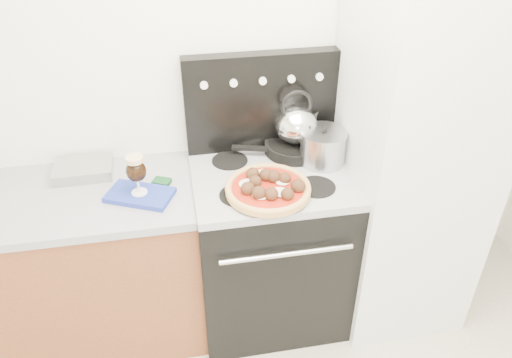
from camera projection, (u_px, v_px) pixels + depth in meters
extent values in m
cube|color=white|center=(243.00, 84.00, 2.47)|extent=(3.50, 0.01, 2.50)
cube|color=brown|center=(55.00, 273.00, 2.52)|extent=(1.45, 0.60, 0.86)
cube|color=#9C9CA6|center=(33.00, 202.00, 2.27)|extent=(1.48, 0.63, 0.04)
cube|color=black|center=(270.00, 249.00, 2.66)|extent=(0.76, 0.65, 0.88)
cube|color=#ADADB2|center=(271.00, 177.00, 2.41)|extent=(0.76, 0.65, 0.04)
cube|color=black|center=(261.00, 102.00, 2.48)|extent=(0.76, 0.08, 0.50)
cube|color=silver|center=(411.00, 157.00, 2.46)|extent=(0.64, 0.68, 1.90)
cube|color=silver|center=(83.00, 169.00, 2.41)|extent=(0.28, 0.21, 0.06)
cube|color=#2336A2|center=(140.00, 195.00, 2.26)|extent=(0.33, 0.27, 0.02)
cylinder|color=black|center=(268.00, 193.00, 2.25)|extent=(0.39, 0.39, 0.01)
cylinder|color=black|center=(295.00, 147.00, 2.55)|extent=(0.38, 0.38, 0.06)
cylinder|color=#AEADB5|center=(323.00, 148.00, 2.44)|extent=(0.24, 0.24, 0.16)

